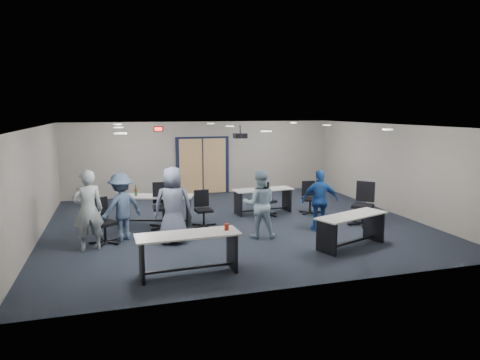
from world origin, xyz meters
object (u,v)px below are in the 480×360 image
object	(u,v)px
table_front_right	(351,225)
person_navy	(320,200)
chair_back_b	(204,209)
person_lightblue	(260,204)
chair_back_a	(163,206)
table_back_left	(156,205)
chair_loose_left	(105,221)
person_gray	(88,210)
person_plaid	(173,205)
person_back	(121,207)
chair_back_d	(310,198)
chair_loose_right	(363,204)
table_back_right	(263,197)
table_front_left	(189,246)
chair_back_c	(267,200)

from	to	relation	value
table_front_right	person_navy	size ratio (longest dim) A/B	1.22
chair_back_b	person_lightblue	xyz separation A→B (m)	(1.13, -1.35, 0.35)
table_front_right	chair_back_a	xyz separation A→B (m)	(-3.97, 2.81, 0.09)
table_front_right	table_back_left	xyz separation A→B (m)	(-4.12, 3.23, 0.04)
chair_back_b	chair_loose_left	world-z (taller)	chair_loose_left
table_front_right	person_gray	distance (m)	5.96
person_gray	table_back_left	bearing A→B (deg)	-145.10
person_plaid	person_back	bearing A→B (deg)	-13.06
table_back_left	person_lightblue	size ratio (longest dim) A/B	1.25
chair_back_b	person_lightblue	size ratio (longest dim) A/B	0.58
table_front_right	person_gray	xyz separation A→B (m)	(-5.77, 1.45, 0.40)
person_plaid	table_back_left	bearing A→B (deg)	-69.39
table_front_right	chair_back_d	size ratio (longest dim) A/B	2.00
table_back_left	chair_back_b	xyz separation A→B (m)	(1.21, -0.59, -0.07)
chair_back_d	person_plaid	size ratio (longest dim) A/B	0.53
table_back_left	chair_loose_right	distance (m)	5.65
chair_back_a	person_lightblue	distance (m)	2.67
table_front_right	table_back_right	distance (m)	3.78
table_front_left	chair_loose_right	distance (m)	5.57
table_front_right	chair_back_b	world-z (taller)	chair_back_b
table_front_left	table_back_left	bearing A→B (deg)	91.67
table_back_right	chair_loose_right	size ratio (longest dim) A/B	1.59
chair_back_d	person_back	xyz separation A→B (m)	(-5.53, -1.20, 0.33)
table_front_right	table_back_left	size ratio (longest dim) A/B	0.93
chair_back_d	person_gray	distance (m)	6.51
table_front_left	chair_loose_left	xyz separation A→B (m)	(-1.58, 2.43, -0.01)
chair_back_c	chair_back_d	world-z (taller)	chair_back_d
table_back_right	chair_back_b	xyz separation A→B (m)	(-2.05, -1.03, -0.02)
person_plaid	person_back	xyz separation A→B (m)	(-1.16, 0.57, -0.09)
table_front_left	person_plaid	bearing A→B (deg)	88.39
chair_back_d	chair_back_b	bearing A→B (deg)	-163.12
table_front_left	chair_back_d	distance (m)	5.77
chair_back_b	person_navy	distance (m)	3.09
person_gray	person_lightblue	size ratio (longest dim) A/B	1.09
chair_loose_left	person_lightblue	bearing A→B (deg)	-40.33
person_plaid	person_back	world-z (taller)	person_plaid
chair_loose_right	person_navy	world-z (taller)	person_navy
chair_loose_right	person_gray	world-z (taller)	person_gray
table_back_right	chair_back_c	bearing A→B (deg)	-95.65
chair_back_b	person_gray	size ratio (longest dim) A/B	0.53
chair_back_b	person_lightblue	world-z (taller)	person_lightblue
person_lightblue	person_back	bearing A→B (deg)	2.20
person_plaid	table_front_right	bearing A→B (deg)	173.06
table_front_right	person_back	size ratio (longest dim) A/B	1.19
chair_back_d	chair_loose_left	distance (m)	6.08
person_gray	person_plaid	bearing A→B (deg)	166.67
chair_back_a	chair_loose_right	bearing A→B (deg)	-12.21
chair_loose_left	chair_loose_right	world-z (taller)	chair_loose_right
table_front_left	chair_back_b	distance (m)	3.39
person_gray	table_back_right	bearing A→B (deg)	-167.94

